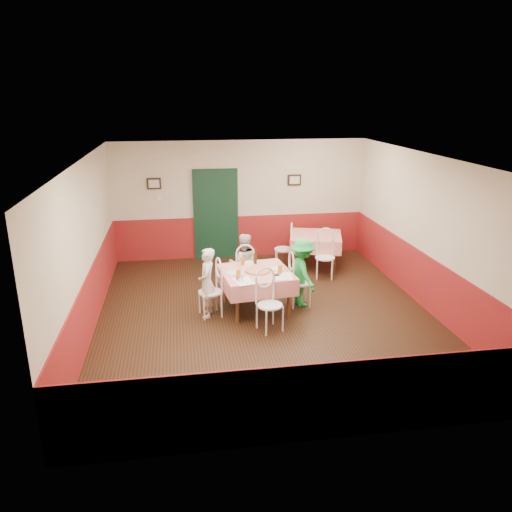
{
  "coord_description": "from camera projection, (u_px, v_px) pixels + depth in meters",
  "views": [
    {
      "loc": [
        -1.46,
        -8.15,
        3.81
      ],
      "look_at": [
        -0.14,
        0.22,
        1.05
      ],
      "focal_mm": 35.0,
      "sensor_mm": 36.0,
      "label": 1
    }
  ],
  "objects": [
    {
      "name": "second_table",
      "position": [
        315.0,
        251.0,
        11.46
      ],
      "size": [
        1.39,
        1.39,
        0.77
      ],
      "primitive_type": "cube",
      "rotation": [
        0.0,
        0.0,
        -0.28
      ],
      "color": "red",
      "rests_on": "ground"
    },
    {
      "name": "front_wall",
      "position": [
        323.0,
        331.0,
        5.33
      ],
      "size": [
        6.0,
        0.1,
        2.8
      ],
      "primitive_type": "cube",
      "color": "beige",
      "rests_on": "ground"
    },
    {
      "name": "wainscot_left",
      "position": [
        93.0,
        299.0,
        8.45
      ],
      "size": [
        0.03,
        7.0,
        1.0
      ],
      "primitive_type": "cube",
      "color": "maroon",
      "rests_on": "ground"
    },
    {
      "name": "wallet",
      "position": [
        276.0,
        275.0,
        8.79
      ],
      "size": [
        0.12,
        0.1,
        0.02
      ],
      "primitive_type": "cube",
      "rotation": [
        0.0,
        0.0,
        0.12
      ],
      "color": "black",
      "rests_on": "main_table"
    },
    {
      "name": "plate_left",
      "position": [
        234.0,
        273.0,
        8.91
      ],
      "size": [
        0.28,
        0.28,
        0.01
      ],
      "primitive_type": "cylinder",
      "rotation": [
        0.0,
        0.0,
        0.12
      ],
      "color": "white",
      "rests_on": "main_table"
    },
    {
      "name": "pizza",
      "position": [
        258.0,
        271.0,
        8.97
      ],
      "size": [
        0.48,
        0.48,
        0.03
      ],
      "primitive_type": "cylinder",
      "rotation": [
        0.0,
        0.0,
        0.12
      ],
      "color": "#B74723",
      "rests_on": "main_table"
    },
    {
      "name": "chair_second_a",
      "position": [
        284.0,
        249.0,
        11.32
      ],
      "size": [
        0.52,
        0.52,
        0.9
      ],
      "primitive_type": null,
      "rotation": [
        0.0,
        0.0,
        -1.85
      ],
      "color": "white",
      "rests_on": "ground"
    },
    {
      "name": "main_table",
      "position": [
        256.0,
        291.0,
        9.12
      ],
      "size": [
        1.36,
        1.36,
        0.77
      ],
      "primitive_type": "cube",
      "rotation": [
        0.0,
        0.0,
        0.12
      ],
      "color": "red",
      "rests_on": "ground"
    },
    {
      "name": "glass_c",
      "position": [
        243.0,
        261.0,
        9.31
      ],
      "size": [
        0.08,
        0.08,
        0.14
      ],
      "primitive_type": "cylinder",
      "rotation": [
        0.0,
        0.0,
        0.12
      ],
      "color": "#BF7219",
      "rests_on": "main_table"
    },
    {
      "name": "door",
      "position": [
        216.0,
        215.0,
        11.87
      ],
      "size": [
        0.96,
        0.06,
        2.1
      ],
      "primitive_type": "cube",
      "color": "black",
      "rests_on": "ground"
    },
    {
      "name": "thermostat",
      "position": [
        159.0,
        199.0,
        11.54
      ],
      "size": [
        0.1,
        0.03,
        0.1
      ],
      "primitive_type": "cube",
      "color": "white",
      "rests_on": "back_wall"
    },
    {
      "name": "floor",
      "position": [
        266.0,
        314.0,
        9.05
      ],
      "size": [
        7.0,
        7.0,
        0.0
      ],
      "primitive_type": "plane",
      "color": "black",
      "rests_on": "ground"
    },
    {
      "name": "glass_a",
      "position": [
        238.0,
        274.0,
        8.67
      ],
      "size": [
        0.09,
        0.09,
        0.14
      ],
      "primitive_type": "cylinder",
      "rotation": [
        0.0,
        0.0,
        0.12
      ],
      "color": "#BF7219",
      "rests_on": "main_table"
    },
    {
      "name": "picture_left",
      "position": [
        154.0,
        184.0,
        11.42
      ],
      "size": [
        0.32,
        0.03,
        0.26
      ],
      "primitive_type": "cube",
      "color": "black",
      "rests_on": "back_wall"
    },
    {
      "name": "wainscot_right",
      "position": [
        422.0,
        279.0,
        9.34
      ],
      "size": [
        0.03,
        7.0,
        1.0
      ],
      "primitive_type": "cube",
      "color": "maroon",
      "rests_on": "ground"
    },
    {
      "name": "menu_left",
      "position": [
        244.0,
        281.0,
        8.52
      ],
      "size": [
        0.39,
        0.46,
        0.0
      ],
      "primitive_type": "cube",
      "rotation": [
        0.0,
        0.0,
        0.26
      ],
      "color": "white",
      "rests_on": "main_table"
    },
    {
      "name": "back_wall",
      "position": [
        240.0,
        200.0,
        11.9
      ],
      "size": [
        6.0,
        0.1,
        2.8
      ],
      "primitive_type": "cube",
      "color": "beige",
      "rests_on": "ground"
    },
    {
      "name": "shaker_b",
      "position": [
        242.0,
        279.0,
        8.49
      ],
      "size": [
        0.04,
        0.04,
        0.09
      ],
      "primitive_type": "cylinder",
      "rotation": [
        0.0,
        0.0,
        0.12
      ],
      "color": "silver",
      "rests_on": "main_table"
    },
    {
      "name": "chair_near",
      "position": [
        270.0,
        305.0,
        8.32
      ],
      "size": [
        0.54,
        0.54,
        0.9
      ],
      "primitive_type": null,
      "rotation": [
        0.0,
        0.0,
        0.35
      ],
      "color": "white",
      "rests_on": "ground"
    },
    {
      "name": "chair_second_b",
      "position": [
        325.0,
        258.0,
        10.73
      ],
      "size": [
        0.52,
        0.52,
        0.9
      ],
      "primitive_type": null,
      "rotation": [
        0.0,
        0.0,
        -0.28
      ],
      "color": "white",
      "rests_on": "ground"
    },
    {
      "name": "diner_far",
      "position": [
        244.0,
        264.0,
        9.87
      ],
      "size": [
        0.6,
        0.47,
        1.22
      ],
      "primitive_type": "imported",
      "rotation": [
        0.0,
        0.0,
        3.13
      ],
      "color": "gray",
      "rests_on": "ground"
    },
    {
      "name": "diner_left",
      "position": [
        207.0,
        283.0,
        8.8
      ],
      "size": [
        0.36,
        0.5,
        1.26
      ],
      "primitive_type": "imported",
      "rotation": [
        0.0,
        0.0,
        -1.7
      ],
      "color": "gray",
      "rests_on": "ground"
    },
    {
      "name": "diner_right",
      "position": [
        303.0,
        272.0,
        9.27
      ],
      "size": [
        0.63,
        0.91,
        1.29
      ],
      "primitive_type": "imported",
      "rotation": [
        0.0,
        0.0,
        1.76
      ],
      "color": "gray",
      "rests_on": "ground"
    },
    {
      "name": "chair_far",
      "position": [
        244.0,
        272.0,
        9.87
      ],
      "size": [
        0.43,
        0.43,
        0.9
      ],
      "primitive_type": null,
      "rotation": [
        0.0,
        0.0,
        3.13
      ],
      "color": "white",
      "rests_on": "ground"
    },
    {
      "name": "chair_right",
      "position": [
        300.0,
        283.0,
        9.31
      ],
      "size": [
        0.43,
        0.43,
        0.9
      ],
      "primitive_type": null,
      "rotation": [
        0.0,
        0.0,
        1.59
      ],
      "color": "white",
      "rests_on": "ground"
    },
    {
      "name": "shaker_c",
      "position": [
        237.0,
        278.0,
        8.55
      ],
      "size": [
        0.04,
        0.04,
        0.09
      ],
      "primitive_type": "cylinder",
      "rotation": [
        0.0,
        0.0,
        0.12
      ],
      "color": "#B23319",
      "rests_on": "main_table"
    },
    {
      "name": "wainscot_front",
      "position": [
        319.0,
        402.0,
        5.62
      ],
      "size": [
        6.0,
        0.03,
        1.0
      ],
      "primitive_type": "cube",
      "color": "maroon",
      "rests_on": "ground"
    },
    {
      "name": "chair_left",
      "position": [
        210.0,
        292.0,
        8.87
      ],
      "size": [
        0.5,
        0.5,
        0.9
      ],
      "primitive_type": null,
      "rotation": [
        0.0,
        0.0,
        -1.37
      ],
      "color": "white",
      "rests_on": "ground"
    },
    {
      "name": "glass_b",
      "position": [
        280.0,
        269.0,
        8.87
      ],
      "size": [
        0.09,
        0.09,
        0.15
      ],
      "primitive_type": "cylinder",
      "rotation": [
        0.0,
        0.0,
        0.12
      ],
      "color": "#BF7219",
      "rests_on": "main_table"
    },
    {
      "name": "picture_right",
      "position": [
        294.0,
        180.0,
        11.91
      ],
      "size": [
        0.32,
        0.03,
        0.26
      ],
      "primitive_type": "cube",
      "color": "black",
      "rests_on": "back_wall"
    },
    {
      "name": "left_wall",
      "position": [
        86.0,
        248.0,
        8.17
      ],
      "size": [
        0.1,
        7.0,
        2.8
      ],
      "primitive_type": "cube",
      "color": "beige",
      "rests_on": "ground"
    },
    {
      "name": "beer_bottle",
      "position": [
        255.0,
        258.0,
        9.36
      ],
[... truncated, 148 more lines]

